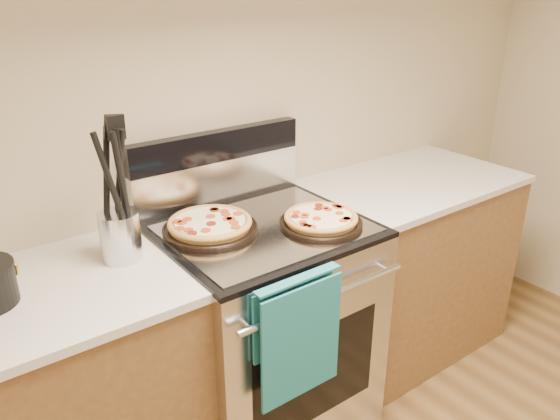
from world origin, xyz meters
TOP-DOWN VIEW (x-y plane):
  - wall_back at (0.00, 2.00)m, footprint 4.00×0.00m
  - range_body at (0.00, 1.65)m, footprint 0.76×0.68m
  - oven_window at (0.00, 1.31)m, footprint 0.56×0.01m
  - cooktop at (0.00, 1.65)m, footprint 0.76×0.68m
  - backsplash_lower at (0.00, 1.96)m, footprint 0.76×0.06m
  - backsplash_upper at (0.00, 1.96)m, footprint 0.76×0.06m
  - oven_handle at (0.00, 1.27)m, footprint 0.70×0.03m
  - dish_towel at (-0.12, 1.27)m, footprint 0.32×0.05m
  - foil_sheet at (0.00, 1.62)m, footprint 0.70×0.55m
  - countertop_left at (-0.88, 1.68)m, footprint 1.02×0.64m
  - cabinet_right at (0.88, 1.68)m, footprint 1.00×0.62m
  - countertop_right at (0.88, 1.68)m, footprint 1.02×0.64m
  - pepperoni_pizza_back at (-0.18, 1.72)m, footprint 0.40×0.40m
  - pepperoni_pizza_front at (0.18, 1.52)m, footprint 0.37×0.37m
  - utensil_crock at (-0.51, 1.74)m, footprint 0.17×0.17m

SIDE VIEW (x-z plane):
  - cabinet_right at x=0.88m, z-range 0.00..0.88m
  - range_body at x=0.00m, z-range 0.00..0.90m
  - oven_window at x=0.00m, z-range 0.25..0.65m
  - dish_towel at x=-0.12m, z-range 0.49..0.91m
  - oven_handle at x=0.00m, z-range 0.79..0.81m
  - countertop_left at x=-0.88m, z-range 0.88..0.91m
  - countertop_right at x=0.88m, z-range 0.88..0.91m
  - cooktop at x=0.00m, z-range 0.90..0.92m
  - foil_sheet at x=0.00m, z-range 0.92..0.93m
  - pepperoni_pizza_front at x=0.18m, z-range 0.93..0.97m
  - pepperoni_pizza_back at x=-0.18m, z-range 0.93..0.97m
  - utensil_crock at x=-0.51m, z-range 0.91..1.08m
  - backsplash_lower at x=0.00m, z-range 0.92..1.10m
  - backsplash_upper at x=0.00m, z-range 1.10..1.22m
  - wall_back at x=0.00m, z-range -0.65..3.35m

